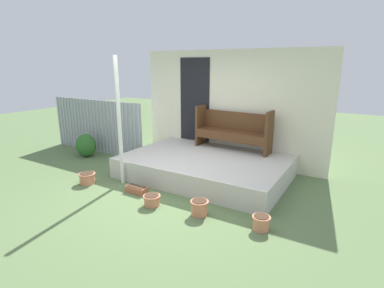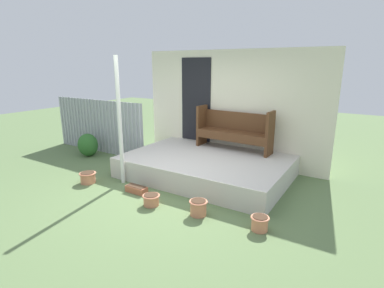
# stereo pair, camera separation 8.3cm
# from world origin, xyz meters

# --- Properties ---
(ground_plane) EXTENTS (24.00, 24.00, 0.00)m
(ground_plane) POSITION_xyz_m (0.00, 0.00, 0.00)
(ground_plane) COLOR #5B7547
(porch_slab) EXTENTS (3.29, 2.20, 0.42)m
(porch_slab) POSITION_xyz_m (0.17, 1.10, 0.21)
(porch_slab) COLOR beige
(porch_slab) RESTS_ON ground_plane
(house_wall) EXTENTS (4.49, 0.08, 2.60)m
(house_wall) POSITION_xyz_m (0.13, 2.23, 1.31)
(house_wall) COLOR beige
(house_wall) RESTS_ON ground_plane
(fence_corrugated) EXTENTS (3.10, 0.05, 1.39)m
(fence_corrugated) POSITION_xyz_m (-3.18, 1.22, 0.69)
(fence_corrugated) COLOR #9EA3A8
(fence_corrugated) RESTS_ON ground_plane
(support_post) EXTENTS (0.08, 0.08, 2.44)m
(support_post) POSITION_xyz_m (-1.05, -0.07, 1.22)
(support_post) COLOR white
(support_post) RESTS_ON ground_plane
(bench) EXTENTS (1.74, 0.47, 0.93)m
(bench) POSITION_xyz_m (0.41, 1.93, 0.90)
(bench) COLOR #54331C
(bench) RESTS_ON porch_slab
(flower_pot_left) EXTENTS (0.33, 0.33, 0.22)m
(flower_pot_left) POSITION_xyz_m (-1.63, -0.45, 0.12)
(flower_pot_left) COLOR tan
(flower_pot_left) RESTS_ON ground_plane
(flower_pot_middle) EXTENTS (0.29, 0.29, 0.19)m
(flower_pot_middle) POSITION_xyz_m (0.06, -0.56, 0.10)
(flower_pot_middle) COLOR tan
(flower_pot_middle) RESTS_ON ground_plane
(flower_pot_right) EXTENTS (0.29, 0.29, 0.24)m
(flower_pot_right) POSITION_xyz_m (0.89, -0.44, 0.13)
(flower_pot_right) COLOR tan
(flower_pot_right) RESTS_ON ground_plane
(flower_pot_far_right) EXTENTS (0.27, 0.27, 0.21)m
(flower_pot_far_right) POSITION_xyz_m (1.86, -0.36, 0.12)
(flower_pot_far_right) COLOR tan
(flower_pot_far_right) RESTS_ON ground_plane
(planter_box_rect) EXTENTS (0.41, 0.17, 0.13)m
(planter_box_rect) POSITION_xyz_m (-0.50, -0.30, 0.06)
(planter_box_rect) COLOR #B26042
(planter_box_rect) RESTS_ON ground_plane
(shrub_by_fence) EXTENTS (0.53, 0.47, 0.58)m
(shrub_by_fence) POSITION_xyz_m (-3.09, 0.77, 0.29)
(shrub_by_fence) COLOR #2D6628
(shrub_by_fence) RESTS_ON ground_plane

